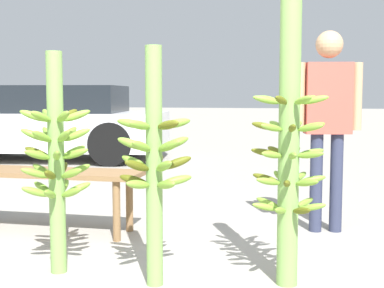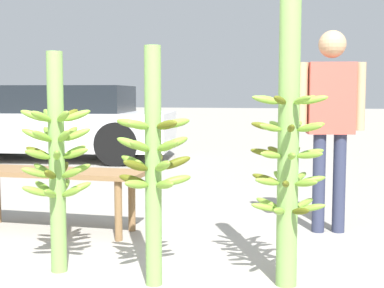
% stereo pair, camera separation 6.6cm
% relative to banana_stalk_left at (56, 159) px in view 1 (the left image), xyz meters
% --- Properties ---
extents(banana_stalk_left, '(0.45, 0.45, 1.41)m').
position_rel_banana_stalk_left_xyz_m(banana_stalk_left, '(0.00, 0.00, 0.00)').
color(banana_stalk_left, '#7AA851').
rests_on(banana_stalk_left, ground_plane).
extents(banana_stalk_center, '(0.46, 0.46, 1.43)m').
position_rel_banana_stalk_left_xyz_m(banana_stalk_center, '(0.67, -0.10, 0.01)').
color(banana_stalk_center, '#7AA851').
rests_on(banana_stalk_center, ground_plane).
extents(banana_stalk_right, '(0.45, 0.45, 1.71)m').
position_rel_banana_stalk_left_xyz_m(banana_stalk_right, '(1.45, 0.07, 0.11)').
color(banana_stalk_right, '#7AA851').
rests_on(banana_stalk_right, ground_plane).
extents(vendor_person, '(0.56, 0.23, 1.66)m').
position_rel_banana_stalk_left_xyz_m(vendor_person, '(1.73, 1.41, 0.27)').
color(vendor_person, '#2D334C').
rests_on(vendor_person, ground_plane).
extents(market_bench, '(1.55, 0.44, 0.52)m').
position_rel_banana_stalk_left_xyz_m(market_bench, '(-0.51, 0.93, -0.29)').
color(market_bench, olive).
rests_on(market_bench, ground_plane).
extents(parked_car, '(4.22, 2.19, 1.28)m').
position_rel_banana_stalk_left_xyz_m(parked_car, '(-2.75, 5.46, -0.10)').
color(parked_car, silver).
rests_on(parked_car, ground_plane).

